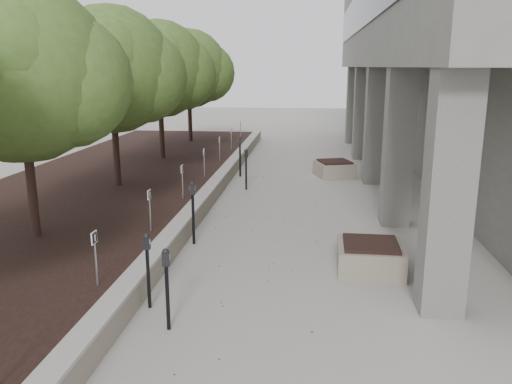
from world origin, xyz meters
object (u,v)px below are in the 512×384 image
at_px(planter_back, 334,169).
at_px(crabapple_tree_4, 160,90).
at_px(parking_meter_5, 240,157).
at_px(parking_meter_3, 193,213).
at_px(parking_meter_1, 167,289).
at_px(crabapple_tree_3, 113,97).
at_px(parking_meter_2, 148,271).
at_px(crabapple_tree_2, 24,111).
at_px(crabapple_tree_5, 189,85).
at_px(planter_front, 370,256).
at_px(parking_meter_4, 246,169).

bearing_deg(planter_back, crabapple_tree_4, 170.88).
bearing_deg(planter_back, parking_meter_5, -173.81).
bearing_deg(parking_meter_3, parking_meter_1, -92.60).
height_order(crabapple_tree_3, parking_meter_2, crabapple_tree_3).
xyz_separation_m(crabapple_tree_3, parking_meter_1, (3.85, -8.13, -2.45)).
distance_m(crabapple_tree_4, parking_meter_2, 13.10).
height_order(crabapple_tree_2, crabapple_tree_5, same).
relative_size(crabapple_tree_4, parking_meter_1, 4.05).
distance_m(crabapple_tree_2, planter_back, 11.60).
xyz_separation_m(crabapple_tree_5, parking_meter_1, (3.85, -18.13, -2.45)).
height_order(parking_meter_3, planter_front, parking_meter_3).
bearing_deg(crabapple_tree_5, planter_back, -41.51).
relative_size(parking_meter_3, parking_meter_5, 0.98).
bearing_deg(crabapple_tree_2, parking_meter_3, 14.47).
relative_size(parking_meter_3, parking_meter_4, 1.08).
bearing_deg(crabapple_tree_5, parking_meter_2, -79.21).
xyz_separation_m(parking_meter_1, parking_meter_5, (-0.46, 11.64, 0.09)).
relative_size(crabapple_tree_2, parking_meter_3, 3.64).
xyz_separation_m(parking_meter_3, parking_meter_4, (0.53, 5.56, -0.06)).
relative_size(parking_meter_4, planter_front, 1.07).
distance_m(parking_meter_5, planter_front, 9.67).
height_order(crabapple_tree_5, parking_meter_5, crabapple_tree_5).
relative_size(parking_meter_1, parking_meter_2, 1.01).
bearing_deg(planter_back, parking_meter_2, -107.54).
bearing_deg(crabapple_tree_4, parking_meter_3, -69.87).
bearing_deg(parking_meter_4, crabapple_tree_3, -180.00).
bearing_deg(crabapple_tree_3, crabapple_tree_2, -90.00).
bearing_deg(parking_meter_4, parking_meter_3, -115.63).
height_order(parking_meter_3, parking_meter_4, parking_meter_3).
distance_m(crabapple_tree_5, parking_meter_1, 18.70).
bearing_deg(parking_meter_5, parking_meter_3, -95.27).
relative_size(parking_meter_4, parking_meter_5, 0.91).
relative_size(parking_meter_1, planter_front, 1.04).
xyz_separation_m(crabapple_tree_4, parking_meter_3, (3.35, -9.14, -2.37)).
xyz_separation_m(crabapple_tree_2, parking_meter_2, (3.32, -2.43, -2.45)).
xyz_separation_m(parking_meter_2, parking_meter_3, (0.03, 3.29, 0.08)).
xyz_separation_m(parking_meter_2, planter_front, (3.92, 2.09, -0.37)).
height_order(crabapple_tree_4, parking_meter_5, crabapple_tree_4).
bearing_deg(crabapple_tree_2, crabapple_tree_3, 90.00).
height_order(crabapple_tree_3, planter_back, crabapple_tree_3).
relative_size(crabapple_tree_2, crabapple_tree_3, 1.00).
xyz_separation_m(crabapple_tree_4, parking_meter_4, (3.88, -3.57, -2.43)).
xyz_separation_m(crabapple_tree_3, parking_meter_3, (3.35, -4.14, -2.37)).
bearing_deg(parking_meter_4, parking_meter_2, -113.79).
xyz_separation_m(crabapple_tree_4, planter_back, (6.90, -1.11, -2.82)).
bearing_deg(crabapple_tree_3, parking_meter_1, -64.69).
distance_m(parking_meter_1, parking_meter_5, 11.65).
height_order(parking_meter_4, planter_back, parking_meter_4).
relative_size(parking_meter_2, planter_back, 1.03).
height_order(crabapple_tree_3, planter_front, crabapple_tree_3).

